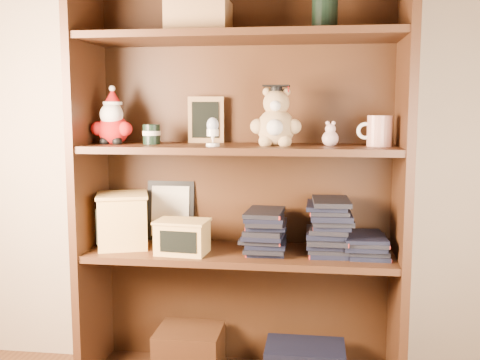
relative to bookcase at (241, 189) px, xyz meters
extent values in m
cube|color=tan|center=(-0.20, 0.14, 0.47)|extent=(3.00, 0.04, 2.50)
cube|color=#412312|center=(-0.58, -0.05, 0.02)|extent=(0.03, 0.35, 1.60)
cube|color=#412312|center=(0.59, -0.05, 0.02)|extent=(0.03, 0.35, 1.60)
cube|color=#3C2110|center=(0.00, 0.11, 0.02)|extent=(1.20, 0.02, 1.60)
cube|color=#412312|center=(0.00, -0.05, 0.56)|extent=(1.14, 0.33, 0.02)
cube|color=#3C2110|center=(-0.20, -0.05, -0.64)|extent=(0.25, 0.22, 0.18)
cube|color=#9E7547|center=(-0.15, -0.05, 0.63)|extent=(0.22, 0.18, 0.12)
cylinder|color=black|center=(0.30, -0.05, 0.63)|extent=(0.09, 0.09, 0.11)
cube|color=#412312|center=(0.00, -0.05, -0.24)|extent=(1.14, 0.33, 0.02)
cube|color=#412312|center=(0.00, -0.05, 0.16)|extent=(1.14, 0.33, 0.02)
sphere|color=#A50F0F|center=(-0.48, -0.05, 0.22)|extent=(0.12, 0.12, 0.12)
sphere|color=#A50F0F|center=(-0.54, -0.07, 0.23)|extent=(0.05, 0.05, 0.05)
sphere|color=#A50F0F|center=(-0.43, -0.07, 0.23)|extent=(0.05, 0.05, 0.05)
sphere|color=black|center=(-0.51, -0.08, 0.18)|extent=(0.04, 0.04, 0.04)
sphere|color=black|center=(-0.46, -0.08, 0.18)|extent=(0.04, 0.04, 0.04)
sphere|color=white|center=(-0.48, -0.07, 0.28)|extent=(0.09, 0.09, 0.09)
sphere|color=#D8B293|center=(-0.48, -0.05, 0.30)|extent=(0.06, 0.06, 0.06)
cone|color=#A50F0F|center=(-0.48, -0.05, 0.35)|extent=(0.07, 0.07, 0.06)
sphere|color=white|center=(-0.48, -0.05, 0.38)|extent=(0.02, 0.02, 0.02)
cylinder|color=white|center=(-0.48, -0.05, 0.32)|extent=(0.07, 0.07, 0.01)
cylinder|color=black|center=(-0.33, -0.05, 0.21)|extent=(0.06, 0.06, 0.07)
cylinder|color=beige|center=(-0.33, -0.05, 0.21)|extent=(0.07, 0.07, 0.02)
cube|color=#9E7547|center=(-0.15, 0.06, 0.26)|extent=(0.14, 0.04, 0.18)
cube|color=black|center=(-0.15, 0.05, 0.26)|extent=(0.10, 0.02, 0.14)
cube|color=#9E7547|center=(-0.15, 0.09, 0.19)|extent=(0.07, 0.07, 0.01)
cylinder|color=white|center=(-0.09, -0.13, 0.18)|extent=(0.05, 0.05, 0.01)
cone|color=white|center=(-0.09, -0.13, 0.20)|extent=(0.02, 0.02, 0.03)
cylinder|color=white|center=(-0.09, -0.13, 0.22)|extent=(0.04, 0.04, 0.02)
ellipsoid|color=silver|center=(-0.09, -0.13, 0.25)|extent=(0.04, 0.04, 0.05)
sphere|color=tan|center=(0.13, -0.05, 0.24)|extent=(0.14, 0.14, 0.14)
sphere|color=white|center=(0.13, -0.11, 0.24)|extent=(0.06, 0.06, 0.06)
sphere|color=tan|center=(0.07, -0.07, 0.24)|extent=(0.06, 0.06, 0.06)
sphere|color=tan|center=(0.20, -0.07, 0.24)|extent=(0.06, 0.06, 0.06)
sphere|color=tan|center=(0.10, -0.09, 0.19)|extent=(0.05, 0.05, 0.05)
sphere|color=tan|center=(0.17, -0.09, 0.19)|extent=(0.05, 0.05, 0.05)
sphere|color=tan|center=(0.13, -0.05, 0.32)|extent=(0.10, 0.10, 0.10)
sphere|color=white|center=(0.13, -0.09, 0.32)|extent=(0.04, 0.04, 0.04)
sphere|color=tan|center=(0.10, -0.04, 0.36)|extent=(0.03, 0.03, 0.03)
sphere|color=tan|center=(0.17, -0.04, 0.36)|extent=(0.03, 0.03, 0.03)
cylinder|color=black|center=(0.13, -0.05, 0.37)|extent=(0.04, 0.04, 0.02)
cube|color=black|center=(0.13, -0.05, 0.39)|extent=(0.09, 0.09, 0.01)
cylinder|color=#A50F0F|center=(0.18, -0.07, 0.37)|extent=(0.00, 0.04, 0.03)
sphere|color=#CDA59E|center=(0.33, -0.05, 0.20)|extent=(0.06, 0.06, 0.06)
sphere|color=#CDA59E|center=(0.33, -0.05, 0.23)|extent=(0.04, 0.04, 0.04)
sphere|color=#CDA59E|center=(0.32, -0.05, 0.25)|extent=(0.01, 0.01, 0.01)
sphere|color=#CDA59E|center=(0.34, -0.05, 0.25)|extent=(0.01, 0.01, 0.01)
cylinder|color=silver|center=(0.50, -0.05, 0.23)|extent=(0.09, 0.09, 0.11)
torus|color=white|center=(0.45, -0.05, 0.23)|extent=(0.06, 0.01, 0.06)
cube|color=black|center=(-0.30, 0.09, -0.11)|extent=(0.19, 0.05, 0.24)
cube|color=beige|center=(-0.30, 0.08, -0.11)|extent=(0.15, 0.03, 0.20)
cube|color=#DAAB59|center=(-0.46, -0.05, -0.13)|extent=(0.23, 0.23, 0.20)
cube|color=black|center=(-0.46, -0.14, -0.13)|extent=(0.13, 0.05, 0.13)
cube|color=#DAAB59|center=(-0.46, -0.05, -0.03)|extent=(0.24, 0.24, 0.01)
cube|color=#DAAB59|center=(-0.20, -0.12, -0.17)|extent=(0.19, 0.14, 0.12)
cube|color=black|center=(-0.20, -0.18, -0.17)|extent=(0.14, 0.02, 0.08)
cube|color=#DAAB59|center=(-0.20, -0.12, -0.11)|extent=(0.20, 0.15, 0.01)
cube|color=black|center=(0.09, -0.05, -0.22)|extent=(0.14, 0.20, 0.02)
cube|color=black|center=(0.09, -0.05, -0.20)|extent=(0.14, 0.20, 0.02)
cube|color=black|center=(0.09, -0.05, -0.19)|extent=(0.14, 0.20, 0.02)
cube|color=black|center=(0.09, -0.05, -0.17)|extent=(0.14, 0.20, 0.02)
cube|color=black|center=(0.09, -0.05, -0.16)|extent=(0.14, 0.20, 0.02)
cube|color=black|center=(0.09, -0.05, -0.14)|extent=(0.14, 0.20, 0.02)
cube|color=black|center=(0.09, -0.05, -0.12)|extent=(0.14, 0.20, 0.02)
cube|color=black|center=(0.09, -0.05, -0.11)|extent=(0.14, 0.20, 0.02)
cube|color=black|center=(0.09, -0.05, -0.09)|extent=(0.14, 0.20, 0.02)
cube|color=black|center=(0.09, -0.05, -0.08)|extent=(0.14, 0.20, 0.02)
cube|color=black|center=(0.33, -0.05, -0.22)|extent=(0.14, 0.20, 0.02)
cube|color=black|center=(0.33, -0.05, -0.20)|extent=(0.14, 0.20, 0.02)
cube|color=black|center=(0.33, -0.05, -0.19)|extent=(0.14, 0.20, 0.02)
cube|color=black|center=(0.33, -0.05, -0.17)|extent=(0.14, 0.20, 0.02)
cube|color=black|center=(0.33, -0.05, -0.16)|extent=(0.14, 0.20, 0.02)
cube|color=black|center=(0.33, -0.05, -0.14)|extent=(0.14, 0.20, 0.02)
cube|color=black|center=(0.33, -0.05, -0.12)|extent=(0.14, 0.20, 0.02)
cube|color=black|center=(0.33, -0.05, -0.11)|extent=(0.14, 0.20, 0.02)
cube|color=black|center=(0.33, -0.05, -0.09)|extent=(0.14, 0.20, 0.02)
cube|color=black|center=(0.33, -0.05, -0.08)|extent=(0.14, 0.20, 0.02)
cube|color=black|center=(0.33, -0.05, -0.06)|extent=(0.14, 0.20, 0.02)
cube|color=black|center=(0.33, -0.05, -0.04)|extent=(0.14, 0.20, 0.02)
cube|color=black|center=(0.47, -0.05, -0.22)|extent=(0.14, 0.20, 0.02)
cube|color=black|center=(0.47, -0.05, -0.20)|extent=(0.14, 0.20, 0.02)
cube|color=black|center=(0.47, -0.05, -0.19)|extent=(0.14, 0.20, 0.02)
cube|color=black|center=(0.47, -0.05, -0.17)|extent=(0.14, 0.20, 0.02)
cube|color=black|center=(0.47, -0.05, -0.16)|extent=(0.14, 0.20, 0.02)
camera|label=1|loc=(0.29, -2.09, 0.31)|focal=42.00mm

